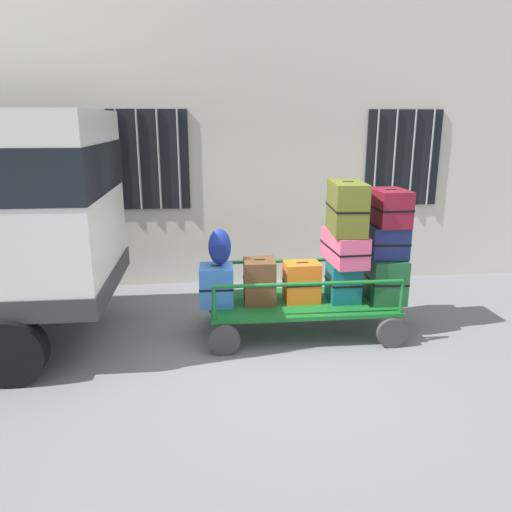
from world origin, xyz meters
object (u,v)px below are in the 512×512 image
at_px(suitcase_right_bottom, 384,278).
at_px(backpack, 220,247).
at_px(suitcase_center_bottom, 302,282).
at_px(suitcase_midleft_bottom, 259,281).
at_px(suitcase_right_top, 390,208).
at_px(suitcase_left_bottom, 217,285).
at_px(luggage_cart, 301,306).
at_px(suitcase_midright_middle, 344,247).
at_px(suitcase_right_middle, 387,241).
at_px(suitcase_midright_top, 347,207).
at_px(suitcase_midright_bottom, 343,281).

distance_m(suitcase_right_bottom, backpack, 2.10).
bearing_deg(suitcase_center_bottom, suitcase_midleft_bottom, 178.44).
bearing_deg(suitcase_right_top, suitcase_left_bottom, 179.94).
bearing_deg(backpack, suitcase_center_bottom, -1.60).
distance_m(luggage_cart, backpack, 1.27).
height_order(suitcase_midleft_bottom, suitcase_midright_middle, suitcase_midright_middle).
bearing_deg(suitcase_right_middle, suitcase_right_bottom, 90.00).
relative_size(suitcase_right_bottom, suitcase_right_top, 1.15).
xyz_separation_m(luggage_cart, suitcase_midright_top, (0.52, 0.01, 1.24)).
bearing_deg(suitcase_right_bottom, suitcase_midleft_bottom, 179.28).
distance_m(luggage_cart, suitcase_midleft_bottom, 0.63).
xyz_separation_m(suitcase_midright_middle, suitcase_right_top, (0.52, -0.03, 0.49)).
height_order(suitcase_left_bottom, suitcase_midleft_bottom, suitcase_midleft_bottom).
bearing_deg(backpack, suitcase_right_top, -1.02).
xyz_separation_m(luggage_cart, suitcase_right_top, (1.05, 0.00, 1.23)).
xyz_separation_m(suitcase_midright_top, suitcase_right_top, (0.52, -0.01, -0.01)).
height_order(suitcase_midleft_bottom, suitcase_right_bottom, suitcase_right_bottom).
relative_size(suitcase_center_bottom, backpack, 1.14).
relative_size(suitcase_left_bottom, suitcase_midright_middle, 0.59).
distance_m(suitcase_left_bottom, suitcase_right_middle, 2.16).
bearing_deg(suitcase_right_bottom, suitcase_left_bottom, -179.98).
xyz_separation_m(luggage_cart, suitcase_left_bottom, (-1.05, 0.01, 0.31)).
xyz_separation_m(suitcase_midleft_bottom, suitcase_right_middle, (1.57, -0.03, 0.47)).
distance_m(suitcase_midright_bottom, suitcase_right_top, 1.06).
height_order(luggage_cart, suitcase_right_bottom, suitcase_right_bottom).
height_order(suitcase_midleft_bottom, suitcase_right_top, suitcase_right_top).
relative_size(suitcase_left_bottom, suitcase_midright_bottom, 1.02).
bearing_deg(suitcase_midright_middle, backpack, 179.58).
relative_size(suitcase_midleft_bottom, suitcase_midright_top, 0.72).
bearing_deg(backpack, suitcase_midright_bottom, -1.05).
bearing_deg(suitcase_center_bottom, suitcase_left_bottom, -179.66).
bearing_deg(suitcase_midleft_bottom, suitcase_center_bottom, -1.56).
xyz_separation_m(suitcase_left_bottom, suitcase_midright_middle, (1.57, 0.02, 0.43)).
bearing_deg(suitcase_midright_bottom, suitcase_midleft_bottom, 179.22).
distance_m(luggage_cart, suitcase_midright_bottom, 0.61).
height_order(suitcase_midright_bottom, suitcase_midright_top, suitcase_midright_top).
relative_size(suitcase_midleft_bottom, backpack, 1.25).
distance_m(suitcase_midright_middle, suitcase_right_middle, 0.53).
bearing_deg(suitcase_left_bottom, suitcase_right_top, -0.06).
bearing_deg(luggage_cart, backpack, 177.73).
relative_size(suitcase_right_bottom, suitcase_right_middle, 1.37).
height_order(suitcase_right_middle, backpack, suitcase_right_middle).
bearing_deg(suitcase_midright_bottom, suitcase_right_top, -0.92).
bearing_deg(luggage_cart, suitcase_right_bottom, 0.34).
relative_size(suitcase_center_bottom, suitcase_midright_bottom, 1.03).
xyz_separation_m(suitcase_right_middle, backpack, (-2.05, 0.04, -0.03)).
relative_size(suitcase_left_bottom, backpack, 1.12).
bearing_deg(suitcase_center_bottom, suitcase_right_middle, -0.65).
distance_m(suitcase_midright_bottom, suitcase_right_middle, 0.73).
relative_size(luggage_cart, backpack, 5.30).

